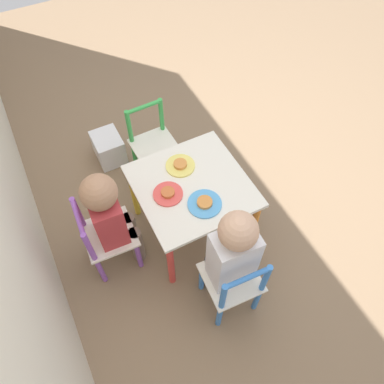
{
  "coord_description": "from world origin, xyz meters",
  "views": [
    {
      "loc": [
        -1.0,
        0.52,
        1.99
      ],
      "look_at": [
        0.0,
        0.0,
        0.38
      ],
      "focal_mm": 35.0,
      "sensor_mm": 36.0,
      "label": 1
    }
  ],
  "objects_px": {
    "child_left": "(231,253)",
    "storage_bin": "(109,148)",
    "plate_right": "(180,165)",
    "chair_blue": "(233,283)",
    "plate_left": "(205,203)",
    "chair_green": "(153,146)",
    "plate_back": "(168,194)",
    "chair_purple": "(105,237)",
    "child_back": "(110,214)",
    "kids_table": "(192,192)"
  },
  "relations": [
    {
      "from": "child_left",
      "to": "storage_bin",
      "type": "distance_m",
      "value": 1.26
    },
    {
      "from": "plate_right",
      "to": "chair_blue",
      "type": "bearing_deg",
      "value": 177.21
    },
    {
      "from": "plate_left",
      "to": "chair_green",
      "type": "bearing_deg",
      "value": 1.3
    },
    {
      "from": "plate_back",
      "to": "plate_left",
      "type": "distance_m",
      "value": 0.19
    },
    {
      "from": "chair_purple",
      "to": "child_back",
      "type": "xyz_separation_m",
      "value": [
        -0.0,
        -0.06,
        0.19
      ]
    },
    {
      "from": "chair_blue",
      "to": "plate_back",
      "type": "bearing_deg",
      "value": -74.47
    },
    {
      "from": "plate_back",
      "to": "plate_right",
      "type": "distance_m",
      "value": 0.19
    },
    {
      "from": "child_back",
      "to": "plate_left",
      "type": "height_order",
      "value": "child_back"
    },
    {
      "from": "plate_left",
      "to": "plate_right",
      "type": "distance_m",
      "value": 0.27
    },
    {
      "from": "chair_blue",
      "to": "storage_bin",
      "type": "relative_size",
      "value": 2.4
    },
    {
      "from": "storage_bin",
      "to": "child_back",
      "type": "bearing_deg",
      "value": 165.39
    },
    {
      "from": "chair_purple",
      "to": "plate_right",
      "type": "relative_size",
      "value": 3.32
    },
    {
      "from": "kids_table",
      "to": "plate_right",
      "type": "bearing_deg",
      "value": 0.0
    },
    {
      "from": "storage_bin",
      "to": "plate_right",
      "type": "bearing_deg",
      "value": -158.28
    },
    {
      "from": "child_back",
      "to": "plate_right",
      "type": "relative_size",
      "value": 4.63
    },
    {
      "from": "chair_green",
      "to": "child_left",
      "type": "xyz_separation_m",
      "value": [
        -0.93,
        0.01,
        0.21
      ]
    },
    {
      "from": "chair_green",
      "to": "child_back",
      "type": "relative_size",
      "value": 0.72
    },
    {
      "from": "kids_table",
      "to": "child_back",
      "type": "bearing_deg",
      "value": 86.99
    },
    {
      "from": "plate_back",
      "to": "plate_right",
      "type": "relative_size",
      "value": 0.97
    },
    {
      "from": "chair_purple",
      "to": "kids_table",
      "type": "bearing_deg",
      "value": -90.0
    },
    {
      "from": "chair_green",
      "to": "plate_right",
      "type": "distance_m",
      "value": 0.41
    },
    {
      "from": "chair_blue",
      "to": "plate_left",
      "type": "height_order",
      "value": "chair_blue"
    },
    {
      "from": "plate_back",
      "to": "kids_table",
      "type": "bearing_deg",
      "value": -90.0
    },
    {
      "from": "chair_purple",
      "to": "plate_back",
      "type": "xyz_separation_m",
      "value": [
        -0.03,
        -0.36,
        0.2
      ]
    },
    {
      "from": "kids_table",
      "to": "chair_purple",
      "type": "relative_size",
      "value": 1.09
    },
    {
      "from": "child_left",
      "to": "child_back",
      "type": "bearing_deg",
      "value": -44.81
    },
    {
      "from": "chair_purple",
      "to": "chair_green",
      "type": "xyz_separation_m",
      "value": [
        0.47,
        -0.48,
        0.0
      ]
    },
    {
      "from": "chair_green",
      "to": "plate_right",
      "type": "xyz_separation_m",
      "value": [
        -0.36,
        -0.01,
        0.2
      ]
    },
    {
      "from": "chair_blue",
      "to": "storage_bin",
      "type": "bearing_deg",
      "value": -76.69
    },
    {
      "from": "plate_back",
      "to": "plate_right",
      "type": "xyz_separation_m",
      "value": [
        0.14,
        -0.14,
        0.0
      ]
    },
    {
      "from": "plate_right",
      "to": "child_back",
      "type": "bearing_deg",
      "value": 104.56
    },
    {
      "from": "child_left",
      "to": "plate_right",
      "type": "height_order",
      "value": "child_left"
    },
    {
      "from": "chair_purple",
      "to": "chair_green",
      "type": "bearing_deg",
      "value": -42.67
    },
    {
      "from": "plate_back",
      "to": "chair_green",
      "type": "bearing_deg",
      "value": -13.76
    },
    {
      "from": "plate_left",
      "to": "kids_table",
      "type": "bearing_deg",
      "value": -0.0
    },
    {
      "from": "kids_table",
      "to": "child_back",
      "type": "height_order",
      "value": "child_back"
    },
    {
      "from": "kids_table",
      "to": "chair_green",
      "type": "xyz_separation_m",
      "value": [
        0.5,
        0.01,
        -0.12
      ]
    },
    {
      "from": "child_back",
      "to": "kids_table",
      "type": "bearing_deg",
      "value": -90.0
    },
    {
      "from": "chair_green",
      "to": "storage_bin",
      "type": "relative_size",
      "value": 2.4
    },
    {
      "from": "chair_blue",
      "to": "storage_bin",
      "type": "height_order",
      "value": "chair_blue"
    },
    {
      "from": "chair_purple",
      "to": "child_back",
      "type": "relative_size",
      "value": 0.72
    },
    {
      "from": "child_left",
      "to": "storage_bin",
      "type": "height_order",
      "value": "child_left"
    },
    {
      "from": "child_back",
      "to": "plate_left",
      "type": "relative_size",
      "value": 4.25
    },
    {
      "from": "chair_green",
      "to": "plate_left",
      "type": "height_order",
      "value": "chair_green"
    },
    {
      "from": "kids_table",
      "to": "child_back",
      "type": "distance_m",
      "value": 0.44
    },
    {
      "from": "plate_left",
      "to": "plate_back",
      "type": "bearing_deg",
      "value": 45.0
    },
    {
      "from": "chair_blue",
      "to": "chair_green",
      "type": "bearing_deg",
      "value": -87.39
    },
    {
      "from": "plate_right",
      "to": "storage_bin",
      "type": "xyz_separation_m",
      "value": [
        0.61,
        0.24,
        -0.35
      ]
    },
    {
      "from": "kids_table",
      "to": "plate_left",
      "type": "height_order",
      "value": "plate_left"
    },
    {
      "from": "chair_blue",
      "to": "child_left",
      "type": "relative_size",
      "value": 0.66
    }
  ]
}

